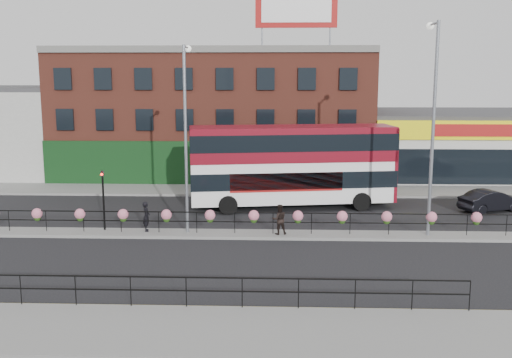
{
  "coord_description": "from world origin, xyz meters",
  "views": [
    {
      "loc": [
        1.25,
        -30.29,
        8.38
      ],
      "look_at": [
        0.0,
        3.0,
        2.5
      ],
      "focal_mm": 42.0,
      "sensor_mm": 36.0,
      "label": 1
    }
  ],
  "objects_px": {
    "pedestrian_b": "(279,219)",
    "lamp_column_west": "(186,123)",
    "pedestrian_a": "(146,216)",
    "double_decker_bus": "(293,158)",
    "lamp_column_east": "(433,110)",
    "car": "(491,201)"
  },
  "relations": [
    {
      "from": "pedestrian_b",
      "to": "lamp_column_west",
      "type": "distance_m",
      "value": 6.94
    },
    {
      "from": "lamp_column_east",
      "to": "double_decker_bus",
      "type": "bearing_deg",
      "value": 136.26
    },
    {
      "from": "lamp_column_west",
      "to": "pedestrian_a",
      "type": "bearing_deg",
      "value": -175.93
    },
    {
      "from": "pedestrian_b",
      "to": "double_decker_bus",
      "type": "bearing_deg",
      "value": -107.53
    },
    {
      "from": "lamp_column_west",
      "to": "lamp_column_east",
      "type": "xyz_separation_m",
      "value": [
        12.53,
        -0.1,
        0.68
      ]
    },
    {
      "from": "double_decker_bus",
      "to": "lamp_column_east",
      "type": "height_order",
      "value": "lamp_column_east"
    },
    {
      "from": "car",
      "to": "double_decker_bus",
      "type": "bearing_deg",
      "value": 64.01
    },
    {
      "from": "pedestrian_b",
      "to": "lamp_column_east",
      "type": "bearing_deg",
      "value": 172.62
    },
    {
      "from": "pedestrian_b",
      "to": "pedestrian_a",
      "type": "bearing_deg",
      "value": -13.74
    },
    {
      "from": "pedestrian_a",
      "to": "pedestrian_b",
      "type": "bearing_deg",
      "value": -108.09
    },
    {
      "from": "pedestrian_b",
      "to": "lamp_column_west",
      "type": "height_order",
      "value": "lamp_column_west"
    },
    {
      "from": "car",
      "to": "lamp_column_west",
      "type": "xyz_separation_m",
      "value": [
        -17.89,
        -5.84,
        5.22
      ]
    },
    {
      "from": "double_decker_bus",
      "to": "pedestrian_a",
      "type": "relative_size",
      "value": 8.26
    },
    {
      "from": "pedestrian_a",
      "to": "pedestrian_b",
      "type": "xyz_separation_m",
      "value": [
        7.02,
        -0.38,
        -0.0
      ]
    },
    {
      "from": "pedestrian_a",
      "to": "pedestrian_b",
      "type": "height_order",
      "value": "pedestrian_a"
    },
    {
      "from": "pedestrian_a",
      "to": "lamp_column_east",
      "type": "bearing_deg",
      "value": -104.76
    },
    {
      "from": "double_decker_bus",
      "to": "pedestrian_b",
      "type": "distance_m",
      "value": 7.39
    },
    {
      "from": "car",
      "to": "pedestrian_a",
      "type": "distance_m",
      "value": 20.96
    },
    {
      "from": "double_decker_bus",
      "to": "pedestrian_a",
      "type": "distance_m",
      "value": 10.52
    },
    {
      "from": "double_decker_bus",
      "to": "lamp_column_east",
      "type": "relative_size",
      "value": 1.21
    },
    {
      "from": "lamp_column_west",
      "to": "lamp_column_east",
      "type": "distance_m",
      "value": 12.55
    },
    {
      "from": "lamp_column_east",
      "to": "pedestrian_b",
      "type": "bearing_deg",
      "value": -176.73
    }
  ]
}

